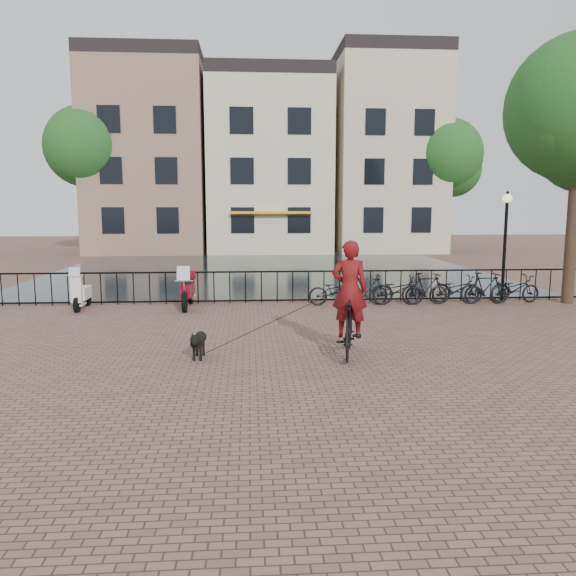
{
  "coord_description": "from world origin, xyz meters",
  "views": [
    {
      "loc": [
        -0.88,
        -9.63,
        3.04
      ],
      "look_at": [
        0.0,
        3.0,
        1.2
      ],
      "focal_mm": 35.0,
      "sensor_mm": 36.0,
      "label": 1
    }
  ],
  "objects": [
    {
      "name": "scooter",
      "position": [
        -5.87,
        7.31,
        0.67
      ],
      "size": [
        0.43,
        1.45,
        1.34
      ],
      "rotation": [
        0.0,
        0.0,
        0.01
      ],
      "color": "white",
      "rests_on": "ground"
    },
    {
      "name": "ground",
      "position": [
        0.0,
        0.0,
        0.0
      ],
      "size": [
        100.0,
        100.0,
        0.0
      ],
      "primitive_type": "plane",
      "color": "brown",
      "rests_on": "ground"
    },
    {
      "name": "tree_far_right",
      "position": [
        12.0,
        27.0,
        6.35
      ],
      "size": [
        4.76,
        4.76,
        8.76
      ],
      "color": "black",
      "rests_on": "ground"
    },
    {
      "name": "tree_far_left",
      "position": [
        -11.0,
        27.0,
        6.73
      ],
      "size": [
        5.04,
        5.04,
        9.27
      ],
      "color": "black",
      "rests_on": "ground"
    },
    {
      "name": "canal_house_right",
      "position": [
        8.5,
        30.0,
        6.65
      ],
      "size": [
        7.0,
        9.0,
        13.3
      ],
      "color": "#BFA88E",
      "rests_on": "ground"
    },
    {
      "name": "canal_house_mid",
      "position": [
        0.5,
        30.0,
        5.9
      ],
      "size": [
        8.0,
        9.5,
        11.8
      ],
      "color": "beige",
      "rests_on": "ground"
    },
    {
      "name": "canal_house_left",
      "position": [
        -7.5,
        30.0,
        6.4
      ],
      "size": [
        7.5,
        9.0,
        12.8
      ],
      "color": "#906253",
      "rests_on": "ground"
    },
    {
      "name": "parked_bike_5",
      "position": [
        6.55,
        7.4,
        0.5
      ],
      "size": [
        1.69,
        0.59,
        1.0
      ],
      "primitive_type": "imported",
      "rotation": [
        0.0,
        0.0,
        1.64
      ],
      "color": "black",
      "rests_on": "ground"
    },
    {
      "name": "canal_water",
      "position": [
        0.0,
        17.3,
        0.0
      ],
      "size": [
        20.0,
        20.0,
        0.0
      ],
      "primitive_type": "plane",
      "color": "black",
      "rests_on": "ground"
    },
    {
      "name": "parked_bike_6",
      "position": [
        7.5,
        7.4,
        0.45
      ],
      "size": [
        1.78,
        0.83,
        0.9
      ],
      "primitive_type": "imported",
      "rotation": [
        0.0,
        0.0,
        1.71
      ],
      "color": "black",
      "rests_on": "ground"
    },
    {
      "name": "parked_bike_3",
      "position": [
        4.65,
        7.4,
        0.5
      ],
      "size": [
        1.71,
        0.71,
        1.0
      ],
      "primitive_type": "imported",
      "rotation": [
        0.0,
        0.0,
        1.72
      ],
      "color": "black",
      "rests_on": "ground"
    },
    {
      "name": "parked_bike_4",
      "position": [
        5.6,
        7.4,
        0.45
      ],
      "size": [
        1.72,
        0.6,
        0.9
      ],
      "primitive_type": "imported",
      "rotation": [
        0.0,
        0.0,
        1.57
      ],
      "color": "black",
      "rests_on": "ground"
    },
    {
      "name": "lamp_post",
      "position": [
        7.2,
        7.6,
        2.38
      ],
      "size": [
        0.3,
        0.3,
        3.45
      ],
      "color": "black",
      "rests_on": "ground"
    },
    {
      "name": "parked_bike_2",
      "position": [
        3.7,
        7.4,
        0.45
      ],
      "size": [
        1.74,
        0.68,
        0.9
      ],
      "primitive_type": "imported",
      "rotation": [
        0.0,
        0.0,
        1.52
      ],
      "color": "black",
      "rests_on": "ground"
    },
    {
      "name": "dog",
      "position": [
        -1.91,
        1.51,
        0.29
      ],
      "size": [
        0.34,
        0.89,
        0.59
      ],
      "rotation": [
        0.0,
        0.0,
        -0.07
      ],
      "color": "black",
      "rests_on": "ground"
    },
    {
      "name": "railing",
      "position": [
        0.0,
        8.0,
        0.5
      ],
      "size": [
        20.0,
        0.05,
        1.02
      ],
      "color": "black",
      "rests_on": "ground"
    },
    {
      "name": "parked_bike_1",
      "position": [
        2.75,
        7.4,
        0.5
      ],
      "size": [
        1.69,
        0.59,
        1.0
      ],
      "primitive_type": "imported",
      "rotation": [
        0.0,
        0.0,
        1.5
      ],
      "color": "black",
      "rests_on": "ground"
    },
    {
      "name": "motorcycle",
      "position": [
        -2.74,
        7.28,
        0.69
      ],
      "size": [
        0.5,
        1.95,
        1.38
      ],
      "rotation": [
        0.0,
        0.0,
        -0.02
      ],
      "color": "maroon",
      "rests_on": "ground"
    },
    {
      "name": "parked_bike_0",
      "position": [
        1.8,
        7.4,
        0.45
      ],
      "size": [
        1.72,
        0.61,
        0.9
      ],
      "primitive_type": "imported",
      "rotation": [
        0.0,
        0.0,
        1.56
      ],
      "color": "black",
      "rests_on": "ground"
    },
    {
      "name": "cyclist",
      "position": [
        1.15,
        1.5,
        1.05
      ],
      "size": [
        1.0,
        2.11,
        2.78
      ],
      "rotation": [
        0.0,
        0.0,
        2.92
      ],
      "color": "black",
      "rests_on": "ground"
    }
  ]
}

